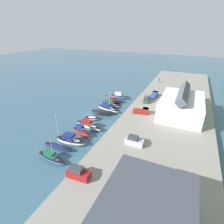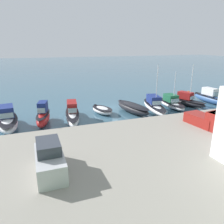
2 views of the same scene
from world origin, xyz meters
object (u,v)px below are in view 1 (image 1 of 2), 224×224
parked_car_2 (147,99)px  pickup_truck_1 (154,95)px  mooring_buoy_0 (105,95)px  moored_boat_1 (114,101)px  parked_car_0 (134,141)px  person_on_quay (159,80)px  moored_boat_6 (89,125)px  moored_boat_0 (119,96)px  moored_boat_4 (102,113)px  moored_boat_5 (92,118)px  moored_boat_8 (71,140)px  parked_car_1 (78,173)px  moored_boat_2 (110,104)px  moored_boat_9 (59,147)px  moored_boat_3 (108,108)px  moored_boat_7 (81,131)px  moored_boat_10 (51,157)px

parked_car_2 → pickup_truck_1: (-6.10, 1.39, -0.10)m
parked_car_2 → mooring_buoy_0: parked_car_2 is taller
moored_boat_1 → parked_car_0: 28.82m
parked_car_0 → mooring_buoy_0: bearing=-143.0°
person_on_quay → moored_boat_6: bearing=-11.6°
pickup_truck_1 → parked_car_2: bearing=-96.7°
moored_boat_1 → person_on_quay: 32.16m
moored_boat_0 → moored_boat_4: moored_boat_0 is taller
moored_boat_5 → person_on_quay: person_on_quay is taller
person_on_quay → moored_boat_8: bearing=-10.1°
moored_boat_4 → parked_car_0: bearing=36.9°
parked_car_1 → parked_car_2: same height
moored_boat_2 → moored_boat_8: moored_boat_2 is taller
moored_boat_6 → parked_car_2: bearing=162.5°
moored_boat_4 → moored_boat_9: 20.46m
moored_boat_3 → moored_boat_8: 21.11m
moored_boat_6 → person_on_quay: 50.97m
moored_boat_8 → parked_car_2: size_ratio=1.86×
moored_boat_7 → moored_boat_2: bearing=-164.0°
moored_boat_1 → moored_boat_3: moored_boat_3 is taller
parked_car_2 → mooring_buoy_0: 19.28m
parked_car_0 → parked_car_1: size_ratio=0.97×
moored_boat_8 → parked_car_2: (-30.45, 11.08, 1.59)m
moored_boat_5 → moored_boat_6: 5.15m
moored_boat_5 → moored_boat_9: size_ratio=0.53×
moored_boat_6 → moored_boat_10: 14.83m
parked_car_0 → person_on_quay: (-54.11, -4.58, 0.18)m
moored_boat_9 → person_on_quay: moored_boat_9 is taller
moored_boat_6 → moored_boat_7: (3.83, 0.12, 0.16)m
moored_boat_6 → pickup_truck_1: pickup_truck_1 is taller
moored_boat_3 → moored_boat_6: 12.94m
pickup_truck_1 → moored_boat_10: bearing=-100.2°
moored_boat_1 → moored_boat_10: moored_boat_1 is taller
moored_boat_0 → mooring_buoy_0: 6.97m
parked_car_0 → moored_boat_8: bearing=-75.2°
moored_boat_0 → moored_boat_10: moored_boat_10 is taller
moored_boat_1 → parked_car_1: size_ratio=1.67×
moored_boat_6 → parked_car_2: (-22.28, 10.96, 1.64)m
moored_boat_4 → moored_boat_9: size_ratio=0.85×
moored_boat_4 → person_on_quay: 41.99m
parked_car_1 → moored_boat_10: bearing=-111.6°
moored_boat_6 → mooring_buoy_0: bearing=-154.4°
moored_boat_4 → moored_boat_10: size_ratio=0.98×
moored_boat_2 → moored_boat_6: 16.73m
moored_boat_2 → moored_boat_4: 7.39m
moored_boat_0 → parked_car_2: parked_car_2 is taller
mooring_buoy_0 → parked_car_0: bearing=37.0°
moored_boat_1 → moored_boat_5: moored_boat_1 is taller
moored_boat_1 → parked_car_1: moored_boat_1 is taller
moored_boat_0 → moored_boat_10: (39.88, 0.68, -0.21)m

